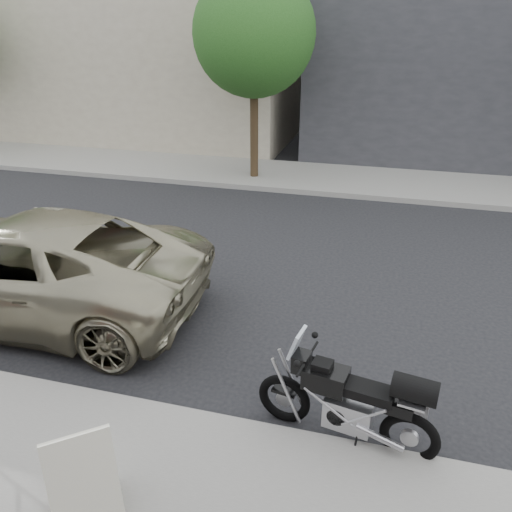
# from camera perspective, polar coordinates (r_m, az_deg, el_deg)

# --- Properties ---
(ground) EXTENTS (120.00, 120.00, 0.00)m
(ground) POSITION_cam_1_polar(r_m,az_deg,el_deg) (9.73, 1.92, -2.21)
(ground) COLOR black
(ground) RESTS_ON ground
(far_sidewalk) EXTENTS (44.00, 3.00, 0.15)m
(far_sidewalk) POSITION_cam_1_polar(r_m,az_deg,el_deg) (15.67, 7.45, 8.79)
(far_sidewalk) COLOR gray
(far_sidewalk) RESTS_ON ground
(far_building_cream) EXTENTS (14.00, 11.00, 8.00)m
(far_building_cream) POSITION_cam_1_polar(r_m,az_deg,el_deg) (24.47, -12.56, 23.73)
(far_building_cream) COLOR #A29681
(far_building_cream) RESTS_ON ground
(street_tree_mid) EXTENTS (3.40, 3.40, 5.70)m
(street_tree_mid) POSITION_cam_1_polar(r_m,az_deg,el_deg) (14.93, -0.22, 24.03)
(street_tree_mid) COLOR #3A2B1A
(street_tree_mid) RESTS_ON far_sidewalk
(motorcycle) EXTENTS (2.15, 0.75, 1.37)m
(motorcycle) POSITION_cam_1_polar(r_m,az_deg,el_deg) (6.00, 11.62, -16.04)
(motorcycle) COLOR black
(motorcycle) RESTS_ON ground
(minivan) EXTENTS (6.12, 3.00, 1.67)m
(minivan) POSITION_cam_1_polar(r_m,az_deg,el_deg) (9.08, -24.84, -0.95)
(minivan) COLOR tan
(minivan) RESTS_ON ground
(sandwich_sign) EXTENTS (0.84, 0.83, 0.99)m
(sandwich_sign) POSITION_cam_1_polar(r_m,az_deg,el_deg) (5.37, -19.23, -22.54)
(sandwich_sign) COLOR white
(sandwich_sign) RESTS_ON near_sidewalk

